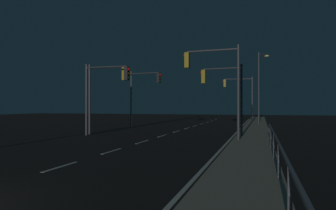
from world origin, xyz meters
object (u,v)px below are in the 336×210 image
traffic_light_overhead_east (105,85)px  traffic_light_near_right (214,74)px  traffic_light_near_left (223,86)px  traffic_light_mid_left (105,85)px  traffic_light_mid_right (143,88)px  traffic_light_far_right (240,90)px  street_lamp_corner (260,82)px

traffic_light_overhead_east → traffic_light_near_right: traffic_light_near_right is taller
traffic_light_near_right → traffic_light_near_left: bearing=86.8°
traffic_light_near_left → traffic_light_mid_left: (-8.72, -0.66, 0.17)m
traffic_light_near_right → traffic_light_mid_right: bearing=130.5°
traffic_light_far_right → traffic_light_near_right: 21.88m
traffic_light_mid_right → street_lamp_corner: 13.29m
traffic_light_near_left → street_lamp_corner: bearing=80.2°
traffic_light_far_right → traffic_light_overhead_east: size_ratio=1.09×
traffic_light_far_right → street_lamp_corner: street_lamp_corner is taller
traffic_light_near_left → traffic_light_far_right: bearing=90.1°
traffic_light_mid_right → traffic_light_overhead_east: bearing=-87.9°
traffic_light_near_left → traffic_light_mid_right: bearing=140.8°
traffic_light_mid_left → traffic_light_mid_right: (0.11, 7.67, 0.22)m
traffic_light_near_right → traffic_light_mid_right: size_ratio=1.00×
traffic_light_far_right → street_lamp_corner: bearing=-61.9°
traffic_light_overhead_east → traffic_light_mid_left: bearing=115.5°
traffic_light_overhead_east → traffic_light_mid_right: size_ratio=0.93×
traffic_light_mid_left → traffic_light_near_right: bearing=-14.5°
traffic_light_near_left → traffic_light_near_right: 2.93m
traffic_light_overhead_east → traffic_light_near_right: bearing=-9.2°
traffic_light_near_left → traffic_light_overhead_east: (-8.29, -1.55, 0.13)m
traffic_light_mid_left → street_lamp_corner: size_ratio=0.67×
traffic_light_near_left → traffic_light_mid_left: traffic_light_mid_left is taller
traffic_light_overhead_east → traffic_light_near_right: size_ratio=0.92×
traffic_light_mid_left → street_lamp_corner: (11.19, 14.95, 1.13)m
traffic_light_near_left → traffic_light_mid_right: 11.11m
traffic_light_mid_left → traffic_light_mid_right: traffic_light_mid_right is taller
traffic_light_mid_left → traffic_light_far_right: (8.67, 19.67, 0.43)m
traffic_light_mid_left → traffic_light_overhead_east: traffic_light_mid_left is taller
traffic_light_near_left → traffic_light_far_right: 19.02m
traffic_light_mid_right → traffic_light_near_left: bearing=-39.2°
traffic_light_mid_right → traffic_light_near_right: bearing=-49.5°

